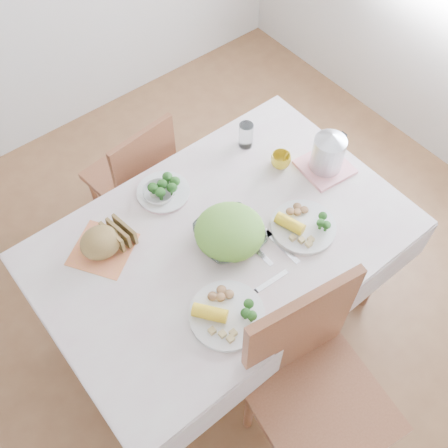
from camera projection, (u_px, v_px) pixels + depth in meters
floor at (223, 317)px, 2.77m from camera, size 3.60×3.60×0.00m
dining_table at (223, 283)px, 2.46m from camera, size 1.40×0.90×0.75m
tablecloth at (223, 239)px, 2.15m from camera, size 1.50×1.00×0.01m
chair_near at (320, 411)px, 2.03m from camera, size 0.54×0.54×1.06m
chair_far at (128, 169)px, 2.74m from camera, size 0.42×0.42×0.85m
salad_bowl at (230, 236)px, 2.11m from camera, size 0.31×0.31×0.07m
dinner_plate_left at (227, 315)px, 1.93m from camera, size 0.36×0.36×0.02m
dinner_plate_right at (303, 227)px, 2.16m from camera, size 0.28×0.28×0.02m
broccoli_plate at (163, 192)px, 2.26m from camera, size 0.29×0.29×0.02m
napkin at (103, 249)px, 2.11m from camera, size 0.32×0.32×0.00m
bread_loaf at (100, 242)px, 2.06m from camera, size 0.21×0.21×0.10m
fruit_bowl at (159, 193)px, 2.25m from camera, size 0.15×0.15×0.04m
yellow_mug at (281, 160)px, 2.33m from camera, size 0.11×0.11×0.07m
glass_tumbler at (246, 135)px, 2.38m from camera, size 0.07×0.07×0.13m
pink_tray at (325, 167)px, 2.35m from camera, size 0.23×0.23×0.02m
electric_kettle at (329, 150)px, 2.26m from camera, size 0.18×0.18×0.20m
fork_left at (256, 250)px, 2.11m from camera, size 0.03×0.19×0.00m
fork_right at (282, 247)px, 2.11m from camera, size 0.02×0.19×0.00m
knife at (269, 283)px, 2.02m from camera, size 0.18×0.03×0.00m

